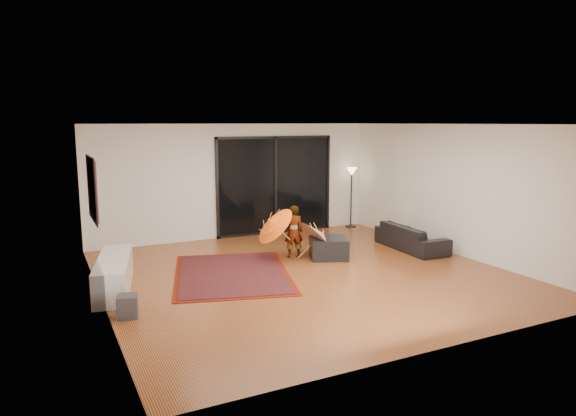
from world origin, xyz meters
TOP-DOWN VIEW (x-y plane):
  - floor at (0.00, 0.00)m, footprint 7.00×7.00m
  - ceiling at (0.00, 0.00)m, footprint 7.00×7.00m
  - wall_back at (0.00, 3.50)m, footprint 7.00×0.00m
  - wall_front at (0.00, -3.50)m, footprint 7.00×0.00m
  - wall_left at (-3.50, 0.00)m, footprint 0.00×7.00m
  - wall_right at (3.50, 0.00)m, footprint 0.00×7.00m
  - sliding_door at (1.00, 3.47)m, footprint 3.06×0.07m
  - painting at (-3.46, 1.00)m, footprint 0.04×1.28m
  - media_console at (-3.25, 0.58)m, footprint 0.90×2.01m
  - speaker at (-3.25, -0.74)m, footprint 0.34×0.34m
  - persian_rug at (-1.20, 0.59)m, footprint 2.74×3.29m
  - sofa at (2.95, 0.63)m, footprint 0.83×1.87m
  - ottoman at (0.96, 0.79)m, footprint 0.96×0.96m
  - floor_lamp at (3.10, 3.25)m, footprint 0.27×0.27m
  - child at (0.33, 1.14)m, footprint 0.45×0.35m
  - parasol_orange at (-0.22, 1.09)m, footprint 0.72×0.87m
  - parasol_white at (0.93, 0.99)m, footprint 0.75×0.95m

SIDE VIEW (x-z plane):
  - floor at x=0.00m, z-range 0.00..0.00m
  - persian_rug at x=-1.20m, z-range 0.00..0.02m
  - speaker at x=-3.25m, z-range 0.00..0.32m
  - ottoman at x=0.96m, z-range 0.00..0.42m
  - sofa at x=2.95m, z-range 0.00..0.54m
  - media_console at x=-3.25m, z-range 0.00..0.54m
  - parasol_white at x=0.93m, z-range 0.01..0.99m
  - child at x=0.33m, z-range 0.00..1.08m
  - parasol_orange at x=-0.22m, z-range 0.29..1.18m
  - sliding_door at x=1.00m, z-range 0.00..2.40m
  - floor_lamp at x=3.10m, z-range 0.45..2.03m
  - wall_back at x=0.00m, z-range -2.15..4.85m
  - wall_front at x=0.00m, z-range -2.15..4.85m
  - wall_left at x=-3.50m, z-range -2.15..4.85m
  - wall_right at x=3.50m, z-range -2.15..4.85m
  - painting at x=-3.46m, z-range 1.11..2.19m
  - ceiling at x=0.00m, z-range 2.70..2.70m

